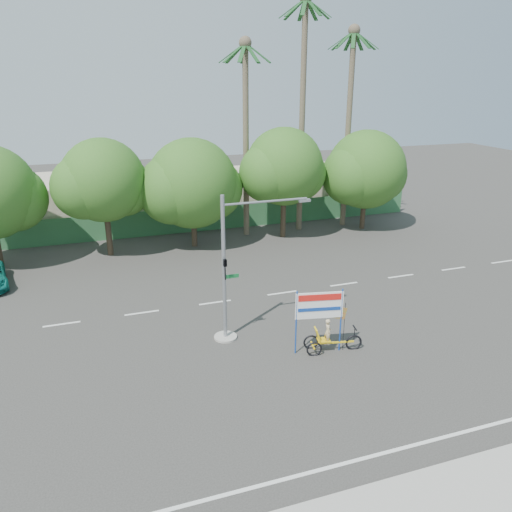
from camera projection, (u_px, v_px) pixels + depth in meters
name	position (u px, v px, depth m)	size (l,w,h in m)	color
ground	(308.00, 373.00, 21.13)	(120.00, 120.00, 0.00)	#33302D
sidewalk_near	(414.00, 509.00, 14.44)	(50.00, 2.40, 0.12)	gray
fence	(197.00, 219.00, 39.93)	(38.00, 0.08, 2.00)	#336B3D
building_left	(64.00, 204.00, 40.58)	(12.00, 8.00, 4.00)	beige
building_right	(271.00, 191.00, 46.07)	(14.00, 8.00, 3.60)	beige
tree_left	(103.00, 183.00, 33.30)	(6.66, 5.60, 8.07)	#473828
tree_center	(191.00, 186.00, 35.31)	(7.62, 6.40, 7.85)	#473828
tree_right	(283.00, 170.00, 37.16)	(6.90, 5.80, 8.36)	#473828
tree_far_right	(365.00, 172.00, 39.47)	(7.38, 6.20, 7.94)	#473828
palm_tall	(303.00, 95.00, 37.32)	(3.73, 3.79, 17.45)	#70604C
palm_mid	(349.00, 109.00, 38.89)	(3.73, 3.79, 15.45)	#70604C
palm_short	(246.00, 119.00, 36.51)	(3.73, 3.79, 14.45)	#70604C
traffic_signal	(231.00, 281.00, 23.02)	(4.72, 1.10, 7.00)	gray
trike_billboard	(325.00, 327.00, 22.36)	(3.11, 1.06, 3.11)	black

